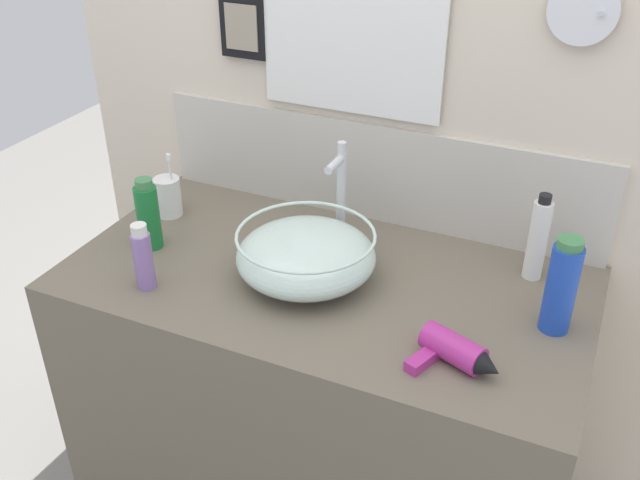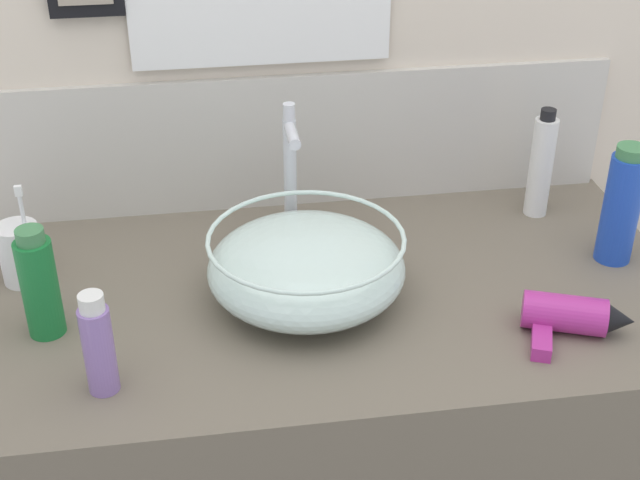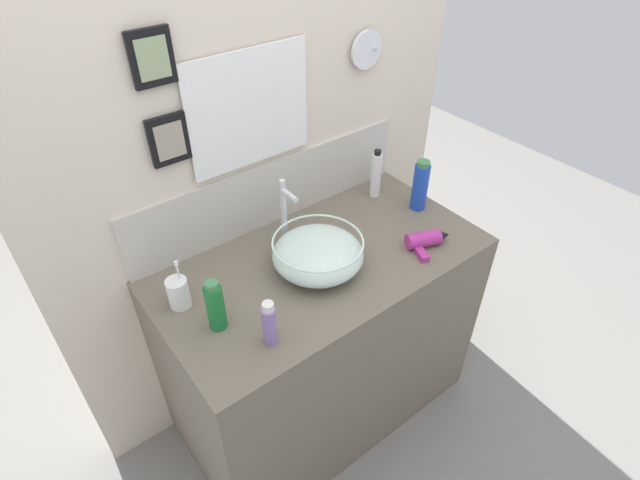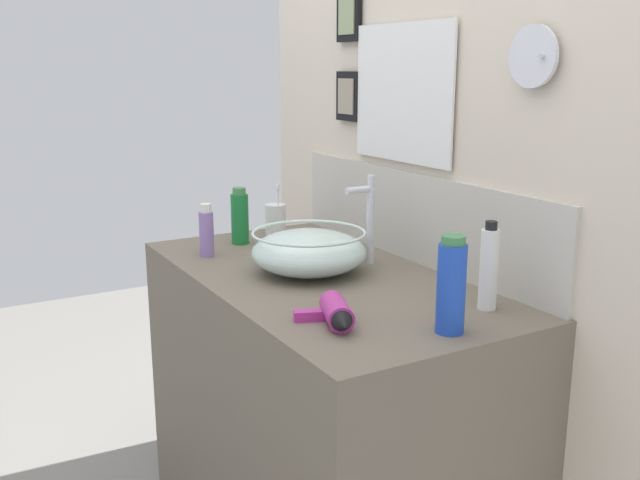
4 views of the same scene
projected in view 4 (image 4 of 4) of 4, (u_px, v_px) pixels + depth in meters
The scene contains 10 objects.
vanity_counter at pixel (322, 420), 2.12m from camera, with size 1.24×0.65×0.90m, color #6B6051.
back_panel at pixel (426, 131), 2.09m from camera, with size 1.78×0.10×2.59m.
glass_bowl_sink at pixel (309, 251), 2.02m from camera, with size 0.33×0.33×0.12m.
faucet at pixel (368, 215), 2.09m from camera, with size 0.02×0.10×0.27m.
hair_drier at pixel (335, 314), 1.61m from camera, with size 0.19×0.13×0.06m.
toothbrush_cup at pixel (276, 219), 2.48m from camera, with size 0.07×0.07×0.18m.
shampoo_bottle at pixel (240, 217), 2.35m from camera, with size 0.06×0.06×0.19m.
spray_bottle at pixel (489, 268), 1.71m from camera, with size 0.04×0.04×0.22m.
lotion_bottle at pixel (206, 231), 2.20m from camera, with size 0.05×0.05×0.16m.
soap_dispenser at pixel (451, 286), 1.56m from camera, with size 0.06×0.06×0.22m.
Camera 4 is at (1.67, -0.97, 1.48)m, focal length 40.00 mm.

